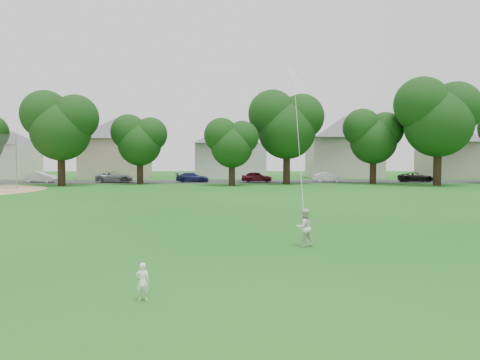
{
  "coord_description": "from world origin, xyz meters",
  "views": [
    {
      "loc": [
        -0.23,
        -13.81,
        3.13
      ],
      "look_at": [
        0.15,
        2.0,
        2.3
      ],
      "focal_mm": 35.0,
      "sensor_mm": 36.0,
      "label": 1
    }
  ],
  "objects": [
    {
      "name": "kite",
      "position": [
        2.56,
        4.94,
        3.88
      ],
      "size": [
        0.85,
        3.37,
        8.22
      ],
      "color": "white",
      "rests_on": "ground"
    },
    {
      "name": "older_boy",
      "position": [
        2.35,
        2.08,
        0.66
      ],
      "size": [
        0.78,
        0.71,
        1.31
      ],
      "primitive_type": "imported",
      "rotation": [
        0.0,
        0.0,
        3.54
      ],
      "color": "silver",
      "rests_on": "ground"
    },
    {
      "name": "tree_row",
      "position": [
        3.43,
        35.92,
        6.5
      ],
      "size": [
        82.0,
        9.66,
        11.55
      ],
      "color": "black",
      "rests_on": "ground"
    },
    {
      "name": "house_row",
      "position": [
        0.93,
        52.0,
        4.82
      ],
      "size": [
        77.03,
        14.04,
        10.22
      ],
      "color": "silver",
      "rests_on": "ground"
    },
    {
      "name": "parked_cars",
      "position": [
        -4.35,
        41.0,
        0.6
      ],
      "size": [
        55.88,
        2.53,
        1.24
      ],
      "color": "black",
      "rests_on": "ground"
    },
    {
      "name": "toddler",
      "position": [
        -2.09,
        -3.84,
        0.42
      ],
      "size": [
        0.31,
        0.21,
        0.83
      ],
      "primitive_type": "imported",
      "rotation": [
        0.0,
        0.0,
        3.11
      ],
      "color": "white",
      "rests_on": "ground"
    },
    {
      "name": "ground",
      "position": [
        0.0,
        0.0,
        0.0
      ],
      "size": [
        160.0,
        160.0,
        0.0
      ],
      "primitive_type": "plane",
      "color": "#125112",
      "rests_on": "ground"
    },
    {
      "name": "street",
      "position": [
        0.0,
        42.0,
        0.01
      ],
      "size": [
        90.0,
        7.0,
        0.01
      ],
      "primitive_type": "cube",
      "color": "#2D2D30",
      "rests_on": "ground"
    }
  ]
}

